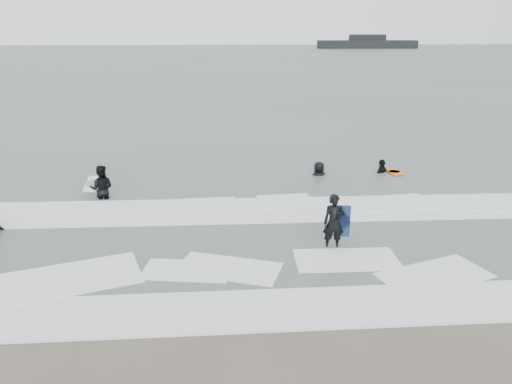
{
  "coord_description": "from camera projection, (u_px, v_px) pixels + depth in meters",
  "views": [
    {
      "loc": [
        -0.88,
        -10.9,
        6.46
      ],
      "look_at": [
        0.0,
        5.0,
        1.1
      ],
      "focal_mm": 35.0,
      "sensor_mm": 36.0,
      "label": 1
    }
  ],
  "objects": [
    {
      "name": "surfer_right_far",
      "position": [
        319.0,
        176.0,
        22.39
      ],
      "size": [
        1.01,
        0.8,
        1.81
      ],
      "primitive_type": "imported",
      "rotation": [
        0.0,
        0.0,
        -2.85
      ],
      "color": "black",
      "rests_on": "ground"
    },
    {
      "name": "surfer_right_near",
      "position": [
        382.0,
        173.0,
        22.86
      ],
      "size": [
        1.05,
        1.05,
        1.79
      ],
      "primitive_type": "imported",
      "rotation": [
        0.0,
        0.0,
        -2.36
      ],
      "color": "black",
      "rests_on": "ground"
    },
    {
      "name": "bodyboards",
      "position": [
        277.0,
        189.0,
        19.08
      ],
      "size": [
        13.43,
        8.2,
        1.25
      ],
      "color": "#0F2149",
      "rests_on": "ground"
    },
    {
      "name": "sea",
      "position": [
        232.0,
        63.0,
        88.11
      ],
      "size": [
        320.0,
        320.0,
        0.0
      ],
      "primitive_type": "plane",
      "color": "#47544C",
      "rests_on": "ground"
    },
    {
      "name": "ground",
      "position": [
        267.0,
        298.0,
        12.43
      ],
      "size": [
        320.0,
        320.0,
        0.0
      ],
      "primitive_type": "plane",
      "color": "brown",
      "rests_on": "ground"
    },
    {
      "name": "surfer_centre",
      "position": [
        332.0,
        249.0,
        15.13
      ],
      "size": [
        0.67,
        0.46,
        1.75
      ],
      "primitive_type": "imported",
      "rotation": [
        0.0,
        0.0,
        -0.07
      ],
      "color": "black",
      "rests_on": "ground"
    },
    {
      "name": "surfer_wading",
      "position": [
        103.0,
        199.0,
        19.47
      ],
      "size": [
        0.96,
        0.77,
        1.91
      ],
      "primitive_type": "imported",
      "rotation": [
        0.0,
        0.0,
        3.19
      ],
      "color": "black",
      "rests_on": "ground"
    },
    {
      "name": "vessel_horizon",
      "position": [
        367.0,
        43.0,
        139.71
      ],
      "size": [
        27.56,
        4.92,
        3.74
      ],
      "color": "black",
      "rests_on": "ground"
    },
    {
      "name": "surf_foam",
      "position": [
        258.0,
        236.0,
        15.91
      ],
      "size": [
        30.03,
        9.06,
        0.09
      ],
      "color": "white",
      "rests_on": "ground"
    }
  ]
}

